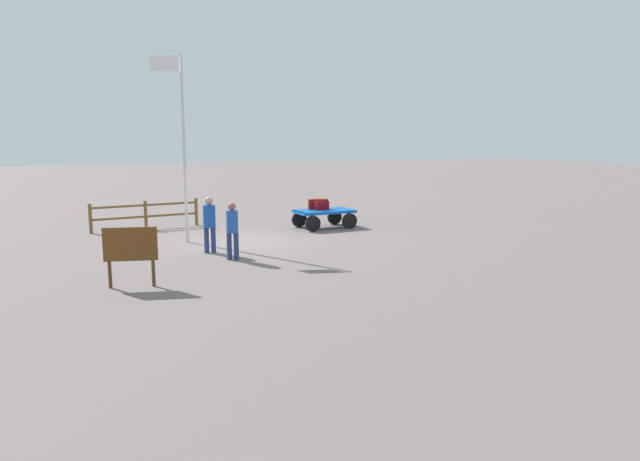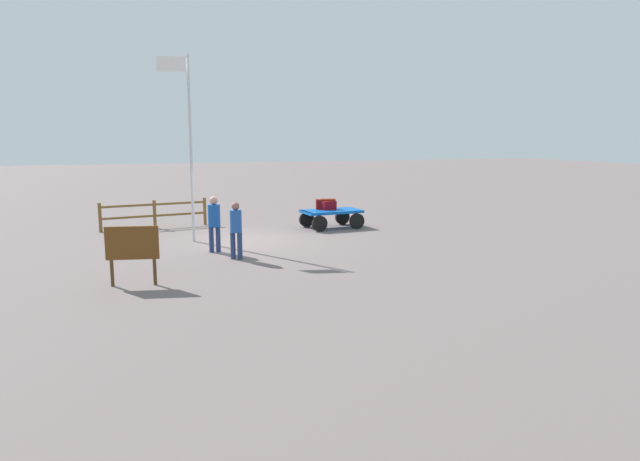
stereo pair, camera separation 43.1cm
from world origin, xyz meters
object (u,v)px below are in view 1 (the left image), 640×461
Objects in this scene: suitcase_navy at (321,205)px; signboard at (130,248)px; worker_lead at (232,227)px; suitcase_maroon at (315,204)px; worker_trailing at (209,220)px; flagpole at (181,136)px; luggage_cart at (324,215)px; suitcase_dark at (320,204)px.

signboard is (7.19, 6.59, 0.07)m from suitcase_navy.
worker_lead is 1.16× the size of signboard.
suitcase_maroon is 5.85m from worker_trailing.
flagpole reaches higher than suitcase_maroon.
luggage_cart is 0.38× the size of flagpole.
signboard is (1.91, 5.28, -2.53)m from flagpole.
luggage_cart is 3.73× the size of suitcase_dark.
signboard reaches higher than suitcase_maroon.
suitcase_navy is 6.29m from worker_lead.
signboard is at bearing 70.14° from flagpole.
signboard is (7.23, 6.73, 0.04)m from suitcase_dark.
worker_trailing is (4.65, 3.55, 0.12)m from suitcase_maroon.
signboard reaches higher than suitcase_dark.
suitcase_navy is (-0.17, 0.24, -0.02)m from suitcase_maroon.
suitcase_dark is 0.23m from suitcase_maroon.
flagpole is (5.32, 1.45, 2.57)m from suitcase_dark.
suitcase_maroon is 0.09× the size of flagpole.
suitcase_maroon reaches higher than luggage_cart.
suitcase_dark is 9.88m from signboard.
suitcase_dark is 0.37× the size of worker_trailing.
worker_lead reaches higher than suitcase_maroon.
luggage_cart is 0.57m from suitcase_maroon.
worker_lead is 0.96× the size of worker_trailing.
suitcase_dark is at bearing -164.79° from flagpole.
worker_trailing is (4.85, 3.45, 0.11)m from suitcase_dark.
flagpole is (5.12, 1.55, 2.58)m from suitcase_maroon.
luggage_cart is at bearing -146.97° from worker_trailing.
worker_trailing reaches higher than suitcase_dark.
suitcase_dark reaches higher than suitcase_navy.
luggage_cart is at bearing -138.34° from signboard.
suitcase_navy is 5.85m from worker_trailing.
suitcase_navy is at bearing 75.32° from suitcase_dark.
suitcase_navy is (0.04, 0.14, -0.03)m from suitcase_dark.
suitcase_navy is at bearing -166.07° from flagpole.
signboard is at bearing 41.66° from luggage_cart.
suitcase_maroon is 9.80m from signboard.
luggage_cart is 4.20× the size of suitcase_maroon.
suitcase_dark is 6.08m from flagpole.
worker_trailing is at bearing 33.03° from luggage_cart.
luggage_cart is at bearing -135.60° from worker_lead.
signboard is (7.03, 6.83, 0.05)m from suitcase_maroon.
suitcase_maroon is at bearing -59.80° from luggage_cart.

